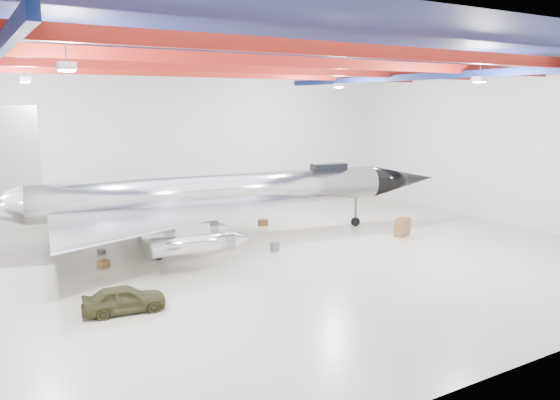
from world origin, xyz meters
TOP-DOWN VIEW (x-y plane):
  - floor at (0.00, 0.00)m, footprint 40.00×40.00m
  - wall_back at (0.00, 15.00)m, footprint 40.00×0.00m
  - wall_right at (20.00, 0.00)m, footprint 0.00×30.00m
  - ceiling at (0.00, 0.00)m, footprint 40.00×40.00m
  - ceiling_structure at (0.00, 0.00)m, footprint 39.50×29.50m
  - jet_aircraft at (0.34, 5.21)m, footprint 30.71×19.54m
  - jeep at (-7.97, -3.69)m, footprint 3.50×1.78m
  - desk at (11.00, 0.22)m, footprint 1.39×1.06m
  - crate_ply at (-7.26, 3.07)m, footprint 0.67×0.62m
  - toolbox_red at (0.57, 7.35)m, footprint 0.47×0.42m
  - engine_drum at (2.11, 1.31)m, footprint 0.60×0.60m
  - parts_bin at (4.73, 7.49)m, footprint 0.69×0.59m
  - crate_small at (-6.77, 5.70)m, footprint 0.45×0.38m
  - oil_barrel at (-0.64, 5.22)m, footprint 0.75×0.68m
  - spares_box at (1.63, 7.38)m, footprint 0.42×0.42m

SIDE VIEW (x-z plane):
  - floor at x=0.00m, z-range 0.00..0.00m
  - toolbox_red at x=0.57m, z-range 0.00..0.27m
  - crate_small at x=-6.77m, z-range 0.00..0.28m
  - spares_box at x=1.63m, z-range 0.00..0.31m
  - crate_ply at x=-7.26m, z-range 0.00..0.38m
  - parts_bin at x=4.73m, z-range 0.00..0.43m
  - oil_barrel at x=-0.64m, z-range 0.00..0.43m
  - engine_drum at x=2.11m, z-range 0.00..0.49m
  - jeep at x=-7.97m, z-range 0.00..1.14m
  - desk at x=11.00m, z-range 0.00..1.14m
  - jet_aircraft at x=0.34m, z-range -1.44..6.94m
  - wall_back at x=0.00m, z-range -14.50..25.50m
  - wall_right at x=20.00m, z-range -9.50..20.50m
  - ceiling_structure at x=0.00m, z-range 9.79..10.86m
  - ceiling at x=0.00m, z-range 11.00..11.00m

